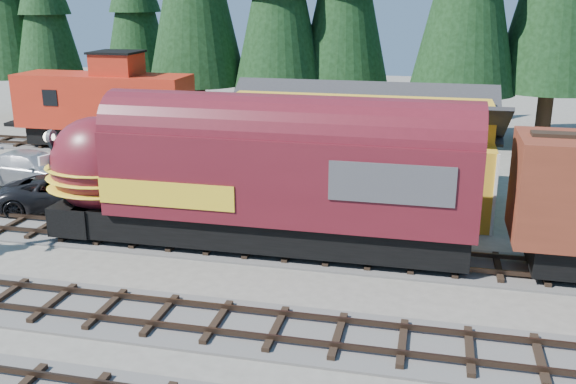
% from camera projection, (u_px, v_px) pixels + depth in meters
% --- Properties ---
extents(ground, '(120.00, 120.00, 0.00)m').
position_uv_depth(ground, '(310.00, 304.00, 20.28)').
color(ground, '#6B665B').
rests_on(ground, ground).
extents(track_spur, '(32.00, 3.20, 0.33)m').
position_uv_depth(track_spur, '(206.00, 153.00, 39.16)').
color(track_spur, '#4C4947').
rests_on(track_spur, ground).
extents(depot, '(12.80, 7.00, 5.30)m').
position_uv_depth(depot, '(355.00, 141.00, 29.17)').
color(depot, gold).
rests_on(depot, ground).
extents(locomotive, '(16.67, 3.31, 4.53)m').
position_uv_depth(locomotive, '(243.00, 182.00, 23.95)').
color(locomotive, black).
rests_on(locomotive, ground).
extents(caboose, '(10.82, 3.14, 5.63)m').
position_uv_depth(caboose, '(105.00, 105.00, 39.76)').
color(caboose, black).
rests_on(caboose, ground).
extents(pickup_truck_a, '(6.26, 4.54, 1.58)m').
position_uv_depth(pickup_truck_a, '(66.00, 192.00, 28.98)').
color(pickup_truck_a, black).
rests_on(pickup_truck_a, ground).
extents(pickup_truck_b, '(6.00, 2.70, 1.71)m').
position_uv_depth(pickup_truck_b, '(34.00, 169.00, 32.64)').
color(pickup_truck_b, '#AEB0B6').
rests_on(pickup_truck_b, ground).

